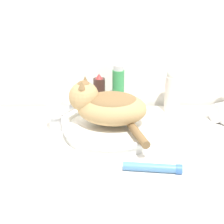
% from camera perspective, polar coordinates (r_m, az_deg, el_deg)
% --- Properties ---
extents(wall_back, '(8.00, 0.05, 2.40)m').
position_cam_1_polar(wall_back, '(1.38, -0.58, 14.36)').
color(wall_back, silver).
rests_on(wall_back, ground_plane).
extents(sink_basin, '(0.36, 0.36, 0.05)m').
position_cam_1_polar(sink_basin, '(1.15, -0.02, -2.92)').
color(sink_basin, white).
rests_on(sink_basin, vanity_counter).
extents(cat, '(0.29, 0.31, 0.17)m').
position_cam_1_polar(cat, '(1.12, -0.89, 1.26)').
color(cat, tan).
rests_on(cat, sink_basin).
extents(faucet, '(0.16, 0.06, 0.14)m').
position_cam_1_polar(faucet, '(1.17, -9.82, -0.13)').
color(faucet, silver).
rests_on(faucet, vanity_counter).
extents(shampoo_bottle_tall, '(0.05, 0.05, 0.21)m').
position_cam_1_polar(shampoo_bottle_tall, '(1.32, 1.15, 4.11)').
color(shampoo_bottle_tall, '#338C4C').
rests_on(shampoo_bottle_tall, vanity_counter).
extents(hairspray_can_black, '(0.05, 0.05, 0.17)m').
position_cam_1_polar(hairspray_can_black, '(1.33, -2.32, 3.19)').
color(hairspray_can_black, '#331E19').
rests_on(hairspray_can_black, vanity_counter).
extents(lotion_bottle_white, '(0.07, 0.07, 0.20)m').
position_cam_1_polar(lotion_bottle_white, '(1.35, 11.06, 4.06)').
color(lotion_bottle_white, silver).
rests_on(lotion_bottle_white, vanity_counter).
extents(cream_tube, '(0.18, 0.05, 0.03)m').
position_cam_1_polar(cream_tube, '(0.95, 7.53, -10.05)').
color(cream_tube, '#4C7FB2').
rests_on(cream_tube, vanity_counter).
extents(soap_bar, '(0.07, 0.05, 0.02)m').
position_cam_1_polar(soap_bar, '(1.11, -15.75, -5.80)').
color(soap_bar, silver).
rests_on(soap_bar, vanity_counter).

